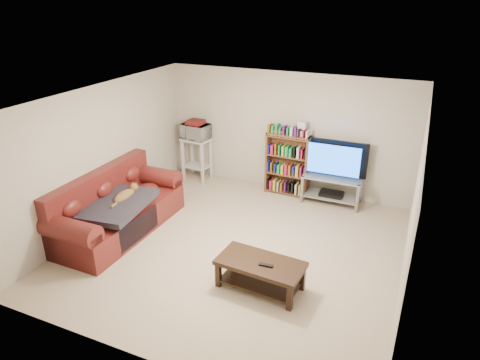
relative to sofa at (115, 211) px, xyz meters
The scene contains 19 objects.
floor 2.16m from the sofa, ahead, with size 5.00×5.00×0.00m, color #C8B194.
ceiling 2.96m from the sofa, ahead, with size 5.00×5.00×0.00m, color white.
wall_back 3.61m from the sofa, 52.96° to the left, with size 5.00×5.00×0.00m, color beige.
wall_front 3.17m from the sofa, 46.12° to the right, with size 5.00×5.00×0.00m, color beige.
wall_left 0.98m from the sofa, 142.02° to the left, with size 5.00×5.00×0.00m, color beige.
wall_right 4.70m from the sofa, ahead, with size 5.00×5.00×0.00m, color beige.
sofa is the anchor object (origin of this frame).
blanket 0.35m from the sofa, 40.92° to the right, with size 0.94×1.21×0.10m, color #2A2731.
cat 0.36m from the sofa, 14.97° to the left, with size 0.26×0.66×0.20m, color brown, non-canonical shape.
coffee_table 2.89m from the sofa, 10.09° to the right, with size 1.22×0.67×0.43m.
remote 3.00m from the sofa, 10.89° to the right, with size 0.19×0.05×0.02m, color black.
tv_stand 4.02m from the sofa, 38.19° to the left, with size 1.11×0.50×0.55m.
television 4.06m from the sofa, 38.19° to the left, with size 1.19×0.16×0.69m, color black.
dvd_player 4.03m from the sofa, 38.19° to the left, with size 0.44×0.31×0.06m, color black.
bookshelf 3.41m from the sofa, 48.78° to the left, with size 0.88×0.31×1.25m.
shelf_clutter 3.61m from the sofa, 47.65° to the left, with size 0.64×0.20×0.28m.
microwave_stand 2.51m from the sofa, 84.87° to the left, with size 0.61×0.47×0.92m.
microwave 2.60m from the sofa, 84.87° to the left, with size 0.57×0.39×0.32m, color silver.
game_boxes 2.66m from the sofa, 84.87° to the left, with size 0.34×0.29×0.05m, color maroon.
Camera 1 is at (2.40, -5.35, 3.76)m, focal length 32.00 mm.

